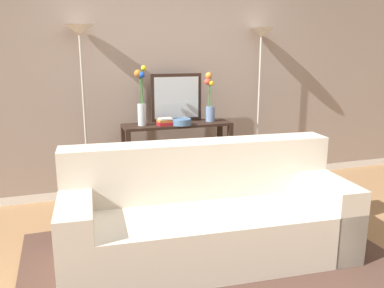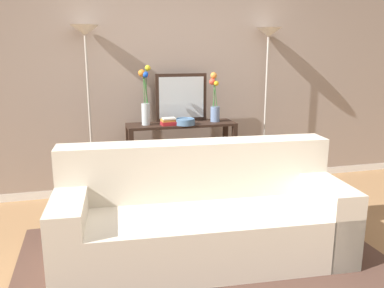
{
  "view_description": "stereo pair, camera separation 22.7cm",
  "coord_description": "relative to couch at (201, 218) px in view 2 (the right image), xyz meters",
  "views": [
    {
      "loc": [
        -1.13,
        -2.42,
        1.59
      ],
      "look_at": [
        -0.01,
        0.93,
        0.76
      ],
      "focal_mm": 37.16,
      "sensor_mm": 36.0,
      "label": 1
    },
    {
      "loc": [
        -0.91,
        -2.49,
        1.59
      ],
      "look_at": [
        -0.01,
        0.93,
        0.76
      ],
      "focal_mm": 37.16,
      "sensor_mm": 36.0,
      "label": 2
    }
  ],
  "objects": [
    {
      "name": "ground_plane",
      "position": [
        0.1,
        -0.29,
        -0.33
      ],
      "size": [
        16.0,
        16.0,
        0.02
      ],
      "primitive_type": "cube",
      "color": "#9E754C"
    },
    {
      "name": "back_wall",
      "position": [
        0.1,
        1.7,
        1.22
      ],
      "size": [
        12.0,
        0.15,
        3.09
      ],
      "color": "white",
      "rests_on": "ground"
    },
    {
      "name": "area_rug",
      "position": [
        -0.0,
        -0.16,
        -0.31
      ],
      "size": [
        2.81,
        1.96,
        0.01
      ],
      "color": "#51382D",
      "rests_on": "ground"
    },
    {
      "name": "couch",
      "position": [
        0.0,
        0.0,
        0.0
      ],
      "size": [
        2.26,
        1.0,
        0.88
      ],
      "color": "beige",
      "rests_on": "ground"
    },
    {
      "name": "console_table",
      "position": [
        0.16,
        1.33,
        0.25
      ],
      "size": [
        1.17,
        0.35,
        0.83
      ],
      "color": "black",
      "rests_on": "ground"
    },
    {
      "name": "floor_lamp_left",
      "position": [
        -0.8,
        1.47,
        1.13
      ],
      "size": [
        0.28,
        0.28,
        1.84
      ],
      "color": "#B7B2A8",
      "rests_on": "ground"
    },
    {
      "name": "floor_lamp_right",
      "position": [
        1.2,
        1.47,
        1.13
      ],
      "size": [
        0.28,
        0.28,
        1.85
      ],
      "color": "#B7B2A8",
      "rests_on": "ground"
    },
    {
      "name": "wall_mirror",
      "position": [
        0.19,
        1.47,
        0.78
      ],
      "size": [
        0.57,
        0.02,
        0.52
      ],
      "color": "black",
      "rests_on": "console_table"
    },
    {
      "name": "vase_tall_flowers",
      "position": [
        -0.23,
        1.31,
        0.79
      ],
      "size": [
        0.13,
        0.11,
        0.62
      ],
      "color": "silver",
      "rests_on": "console_table"
    },
    {
      "name": "vase_short_flowers",
      "position": [
        0.53,
        1.33,
        0.73
      ],
      "size": [
        0.12,
        0.13,
        0.54
      ],
      "color": "#6B84AD",
      "rests_on": "console_table"
    },
    {
      "name": "fruit_bowl",
      "position": [
        0.17,
        1.22,
        0.55
      ],
      "size": [
        0.21,
        0.21,
        0.07
      ],
      "color": "#4C7093",
      "rests_on": "console_table"
    },
    {
      "name": "book_stack",
      "position": [
        0.01,
        1.25,
        0.55
      ],
      "size": [
        0.2,
        0.14,
        0.08
      ],
      "color": "maroon",
      "rests_on": "console_table"
    },
    {
      "name": "book_row_under_console",
      "position": [
        -0.18,
        1.33,
        -0.26
      ],
      "size": [
        0.28,
        0.18,
        0.11
      ],
      "color": "navy",
      "rests_on": "ground"
    }
  ]
}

